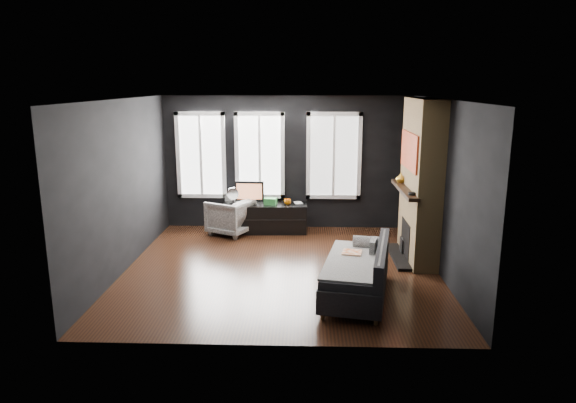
{
  "coord_description": "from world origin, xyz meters",
  "views": [
    {
      "loc": [
        0.38,
        -7.85,
        2.94
      ],
      "look_at": [
        0.1,
        0.3,
        1.05
      ],
      "focal_mm": 32.0,
      "sensor_mm": 36.0,
      "label": 1
    }
  ],
  "objects_px": {
    "sofa": "(356,270)",
    "mug": "(288,201)",
    "book": "(294,198)",
    "armchair": "(230,215)",
    "media_console": "(265,218)",
    "monitor": "(249,191)",
    "mantel_vase": "(401,178)"
  },
  "relations": [
    {
      "from": "mug",
      "to": "mantel_vase",
      "type": "bearing_deg",
      "value": -27.34
    },
    {
      "from": "media_console",
      "to": "book",
      "type": "distance_m",
      "value": 0.72
    },
    {
      "from": "media_console",
      "to": "monitor",
      "type": "bearing_deg",
      "value": 174.35
    },
    {
      "from": "armchair",
      "to": "mantel_vase",
      "type": "bearing_deg",
      "value": 101.0
    },
    {
      "from": "armchair",
      "to": "mug",
      "type": "relative_size",
      "value": 5.62
    },
    {
      "from": "sofa",
      "to": "media_console",
      "type": "relative_size",
      "value": 1.09
    },
    {
      "from": "sofa",
      "to": "mug",
      "type": "distance_m",
      "value": 3.35
    },
    {
      "from": "monitor",
      "to": "mantel_vase",
      "type": "relative_size",
      "value": 3.33
    },
    {
      "from": "media_console",
      "to": "mantel_vase",
      "type": "relative_size",
      "value": 9.46
    },
    {
      "from": "sofa",
      "to": "armchair",
      "type": "distance_m",
      "value": 3.73
    },
    {
      "from": "sofa",
      "to": "book",
      "type": "height_order",
      "value": "sofa"
    },
    {
      "from": "mug",
      "to": "armchair",
      "type": "bearing_deg",
      "value": -172.65
    },
    {
      "from": "book",
      "to": "mantel_vase",
      "type": "bearing_deg",
      "value": -31.43
    },
    {
      "from": "monitor",
      "to": "mantel_vase",
      "type": "distance_m",
      "value": 3.02
    },
    {
      "from": "sofa",
      "to": "mantel_vase",
      "type": "xyz_separation_m",
      "value": [
        0.95,
        2.12,
        0.92
      ]
    },
    {
      "from": "monitor",
      "to": "book",
      "type": "relative_size",
      "value": 2.84
    },
    {
      "from": "armchair",
      "to": "monitor",
      "type": "xyz_separation_m",
      "value": [
        0.37,
        0.17,
        0.45
      ]
    },
    {
      "from": "armchair",
      "to": "book",
      "type": "xyz_separation_m",
      "value": [
        1.26,
        0.25,
        0.29
      ]
    },
    {
      "from": "media_console",
      "to": "monitor",
      "type": "xyz_separation_m",
      "value": [
        -0.3,
        0.02,
        0.55
      ]
    },
    {
      "from": "armchair",
      "to": "book",
      "type": "distance_m",
      "value": 1.32
    },
    {
      "from": "sofa",
      "to": "mug",
      "type": "bearing_deg",
      "value": 119.74
    },
    {
      "from": "book",
      "to": "mantel_vase",
      "type": "height_order",
      "value": "mantel_vase"
    },
    {
      "from": "sofa",
      "to": "book",
      "type": "xyz_separation_m",
      "value": [
        -0.94,
        3.27,
        0.29
      ]
    },
    {
      "from": "media_console",
      "to": "book",
      "type": "height_order",
      "value": "book"
    },
    {
      "from": "armchair",
      "to": "book",
      "type": "relative_size",
      "value": 3.76
    },
    {
      "from": "armchair",
      "to": "mantel_vase",
      "type": "height_order",
      "value": "mantel_vase"
    },
    {
      "from": "sofa",
      "to": "monitor",
      "type": "height_order",
      "value": "monitor"
    },
    {
      "from": "mug",
      "to": "sofa",
      "type": "bearing_deg",
      "value": -71.27
    },
    {
      "from": "sofa",
      "to": "mantel_vase",
      "type": "bearing_deg",
      "value": 76.83
    },
    {
      "from": "mantel_vase",
      "to": "monitor",
      "type": "bearing_deg",
      "value": 159.01
    },
    {
      "from": "sofa",
      "to": "media_console",
      "type": "distance_m",
      "value": 3.52
    },
    {
      "from": "sofa",
      "to": "book",
      "type": "distance_m",
      "value": 3.41
    }
  ]
}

